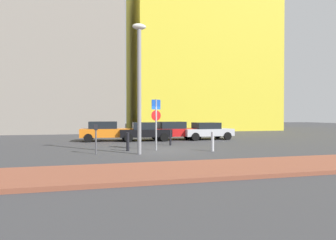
{
  "coord_description": "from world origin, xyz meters",
  "views": [
    {
      "loc": [
        -3.55,
        -15.81,
        1.97
      ],
      "look_at": [
        1.09,
        2.63,
        1.69
      ],
      "focal_mm": 30.5,
      "sensor_mm": 36.0,
      "label": 1
    }
  ],
  "objects": [
    {
      "name": "parked_car_orange",
      "position": [
        -2.8,
        6.87,
        0.79
      ],
      "size": [
        4.18,
        2.09,
        1.53
      ],
      "color": "orange",
      "rests_on": "ground"
    },
    {
      "name": "traffic_bollard_near",
      "position": [
        2.71,
        -1.08,
        0.54
      ],
      "size": [
        0.17,
        0.17,
        1.08
      ],
      "primitive_type": "cylinder",
      "color": "#B7B7BC",
      "rests_on": "ground"
    },
    {
      "name": "building_under_construction",
      "position": [
        -7.33,
        22.11,
        9.66
      ],
      "size": [
        13.79,
        12.0,
        19.31
      ],
      "primitive_type": "cube",
      "color": "gray",
      "rests_on": "ground"
    },
    {
      "name": "street_lamp",
      "position": [
        -1.42,
        -1.33,
        3.94
      ],
      "size": [
        0.7,
        0.36,
        6.66
      ],
      "color": "gray",
      "rests_on": "ground"
    },
    {
      "name": "parked_car_silver",
      "position": [
        5.36,
        6.37,
        0.74
      ],
      "size": [
        4.21,
        2.2,
        1.42
      ],
      "color": "#B7BABF",
      "rests_on": "ground"
    },
    {
      "name": "traffic_bollard_mid",
      "position": [
        1.24,
        2.56,
        0.52
      ],
      "size": [
        0.13,
        0.13,
        1.04
      ],
      "primitive_type": "cylinder",
      "color": "black",
      "rests_on": "ground"
    },
    {
      "name": "ground_plane",
      "position": [
        0.0,
        0.0,
        0.0
      ],
      "size": [
        120.0,
        120.0,
        0.0
      ],
      "primitive_type": "plane",
      "color": "#38383A"
    },
    {
      "name": "parking_meter",
      "position": [
        -3.58,
        -0.75,
        0.98
      ],
      "size": [
        0.18,
        0.14,
        1.52
      ],
      "color": "#4C4C51",
      "rests_on": "ground"
    },
    {
      "name": "parked_car_red",
      "position": [
        2.67,
        6.67,
        0.76
      ],
      "size": [
        4.59,
        2.19,
        1.49
      ],
      "color": "red",
      "rests_on": "ground"
    },
    {
      "name": "traffic_bollard_far",
      "position": [
        -1.85,
        0.15,
        0.52
      ],
      "size": [
        0.17,
        0.17,
        1.04
      ],
      "primitive_type": "cylinder",
      "color": "black",
      "rests_on": "ground"
    },
    {
      "name": "sidewalk_brick",
      "position": [
        0.0,
        -6.33,
        0.07
      ],
      "size": [
        40.0,
        3.22,
        0.14
      ],
      "primitive_type": "cube",
      "color": "brown",
      "rests_on": "ground"
    },
    {
      "name": "parked_car_black",
      "position": [
        0.17,
        6.4,
        0.75
      ],
      "size": [
        4.09,
        2.24,
        1.46
      ],
      "color": "black",
      "rests_on": "ground"
    },
    {
      "name": "building_colorful_midrise",
      "position": [
        11.06,
        25.13,
        11.05
      ],
      "size": [
        19.32,
        15.7,
        22.11
      ],
      "primitive_type": "cube",
      "color": "gold",
      "rests_on": "ground"
    },
    {
      "name": "parking_sign_post",
      "position": [
        -0.25,
        0.11,
        1.84
      ],
      "size": [
        0.58,
        0.2,
        2.92
      ],
      "color": "gray",
      "rests_on": "ground"
    }
  ]
}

